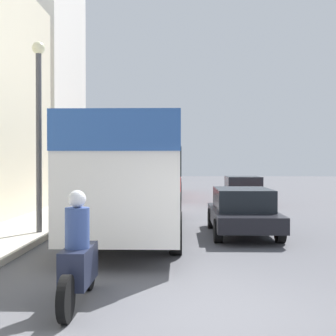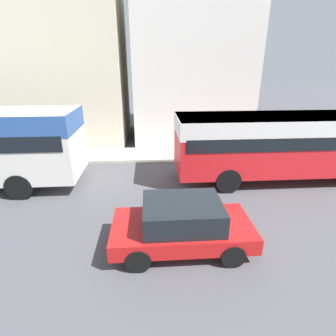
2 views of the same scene
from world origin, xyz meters
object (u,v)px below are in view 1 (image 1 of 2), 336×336
Objects in this scene: bus_lead at (139,165)px; bus_following at (160,166)px; car_crossing at (243,190)px; pedestrian_near_curb at (120,178)px; car_far_curb at (242,210)px; motorcycle_behind_lead at (78,260)px.

bus_lead reaches higher than bus_following.
bus_following is 2.67× the size of car_crossing.
bus_lead is 1.07× the size of bus_following.
car_crossing is 2.37× the size of pedestrian_near_curb.
car_far_curb is at bearing -71.93° from pedestrian_near_curb.
car_crossing is 9.67m from car_far_curb.
pedestrian_near_curb is (-2.67, 25.18, 0.29)m from motorcycle_behind_lead.
motorcycle_behind_lead is 16.99m from car_crossing.
pedestrian_near_curb reaches higher than car_far_curb.
bus_lead is 6.76× the size of pedestrian_near_curb.
motorcycle_behind_lead reaches higher than car_crossing.
motorcycle_behind_lead is at bearing -90.79° from bus_following.
bus_lead is at bearing 87.74° from motorcycle_behind_lead.
car_crossing is at bearing 64.54° from bus_lead.
car_crossing is at bearing -50.42° from pedestrian_near_curb.
bus_lead is 14.51m from bus_following.
car_far_curb is 19.38m from pedestrian_near_curb.
car_crossing is (4.35, 9.14, -1.30)m from bus_lead.
car_crossing is at bearing 74.16° from motorcycle_behind_lead.
motorcycle_behind_lead is (-0.28, -7.20, -1.35)m from bus_lead.
bus_lead is at bearing -115.46° from car_crossing.
car_crossing is (4.64, 16.34, 0.05)m from motorcycle_behind_lead.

